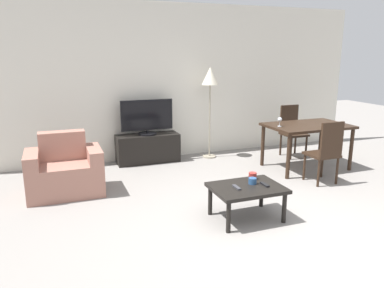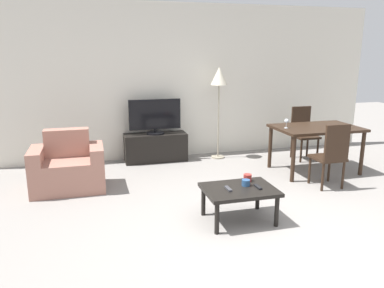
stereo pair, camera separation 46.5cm
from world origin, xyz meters
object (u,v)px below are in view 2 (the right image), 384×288
at_px(floor_lamp, 219,81).
at_px(cup_white_near, 246,183).
at_px(armchair, 68,168).
at_px(coffee_table, 239,192).
at_px(tv_stand, 156,147).
at_px(remote_secondary, 258,187).
at_px(dining_table, 316,132).
at_px(dining_chair_far, 303,131).
at_px(tv, 155,117).
at_px(remote_primary, 228,189).
at_px(wine_glass_left, 286,122).
at_px(dining_chair_near, 331,153).
at_px(cup_colored_far, 248,178).

xyz_separation_m(floor_lamp, cup_white_near, (-0.53, -2.50, -0.95)).
bearing_deg(armchair, coffee_table, -39.33).
xyz_separation_m(tv_stand, remote_secondary, (0.70, -2.68, 0.16)).
height_order(dining_table, dining_chair_far, dining_chair_far).
relative_size(tv, dining_table, 0.68).
bearing_deg(remote_primary, dining_chair_far, 43.94).
relative_size(dining_table, dining_chair_far, 1.41).
bearing_deg(tv, wine_glass_left, -33.73).
height_order(tv, floor_lamp, floor_lamp).
bearing_deg(coffee_table, dining_chair_near, 21.70).
bearing_deg(tv_stand, cup_colored_far, -74.61).
xyz_separation_m(tv, floor_lamp, (1.12, -0.09, 0.59)).
xyz_separation_m(coffee_table, cup_white_near, (0.10, 0.05, 0.09)).
height_order(armchair, cup_colored_far, armchair).
bearing_deg(floor_lamp, wine_glass_left, -58.09).
bearing_deg(cup_white_near, armchair, 143.01).
bearing_deg(cup_colored_far, dining_chair_far, 45.48).
bearing_deg(dining_chair_far, cup_colored_far, -134.52).
distance_m(tv_stand, wine_glass_left, 2.28).
height_order(dining_chair_near, dining_chair_far, same).
xyz_separation_m(dining_table, dining_chair_near, (-0.23, -0.74, -0.14)).
height_order(armchair, tv, tv).
xyz_separation_m(armchair, dining_chair_far, (3.99, 0.57, 0.20)).
bearing_deg(dining_chair_near, tv_stand, 136.84).
relative_size(tv_stand, remote_primary, 7.19).
relative_size(dining_chair_far, cup_colored_far, 9.82).
bearing_deg(armchair, dining_chair_far, 8.09).
xyz_separation_m(armchair, dining_chair_near, (3.53, -0.91, 0.20)).
bearing_deg(coffee_table, remote_secondary, -12.09).
xyz_separation_m(floor_lamp, remote_primary, (-0.77, -2.56, -0.97)).
bearing_deg(cup_white_near, wine_glass_left, 47.66).
distance_m(dining_table, cup_colored_far, 2.07).
bearing_deg(wine_glass_left, cup_colored_far, -133.49).
relative_size(tv, cup_colored_far, 9.46).
distance_m(dining_chair_far, remote_secondary, 2.88).
relative_size(remote_secondary, wine_glass_left, 1.03).
xyz_separation_m(dining_chair_near, wine_glass_left, (-0.29, 0.76, 0.33)).
relative_size(tv_stand, dining_chair_far, 1.16).
height_order(dining_table, dining_chair_near, dining_chair_near).
relative_size(armchair, cup_white_near, 10.29).
distance_m(tv_stand, cup_white_near, 2.66).
xyz_separation_m(tv, cup_colored_far, (0.67, -2.45, -0.36)).
bearing_deg(armchair, dining_table, -2.63).
bearing_deg(cup_white_near, floor_lamp, 77.99).
distance_m(tv, cup_colored_far, 2.56).
height_order(floor_lamp, remote_secondary, floor_lamp).
relative_size(armchair, tv, 1.08).
height_order(tv_stand, floor_lamp, floor_lamp).
bearing_deg(cup_white_near, tv_stand, 102.93).
relative_size(coffee_table, dining_chair_far, 0.86).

